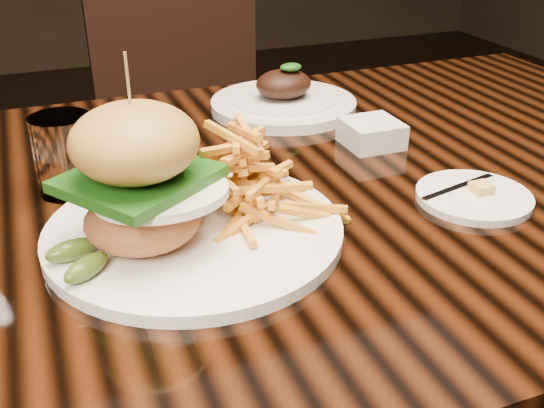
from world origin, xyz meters
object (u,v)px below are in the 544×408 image
object	(u,v)px
burger_plate	(191,188)
chair_far	(188,114)
far_dish	(284,101)
dining_table	(244,236)

from	to	relation	value
burger_plate	chair_far	bearing A→B (deg)	54.02
chair_far	burger_plate	bearing A→B (deg)	-102.30
far_dish	chair_far	bearing A→B (deg)	92.52
burger_plate	far_dish	bearing A→B (deg)	32.03
chair_far	dining_table	bearing A→B (deg)	-97.90
dining_table	chair_far	size ratio (longest dim) A/B	1.68
far_dish	chair_far	world-z (taller)	chair_far
far_dish	burger_plate	bearing A→B (deg)	-125.47
dining_table	far_dish	bearing A→B (deg)	57.93
burger_plate	far_dish	distance (m)	0.46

